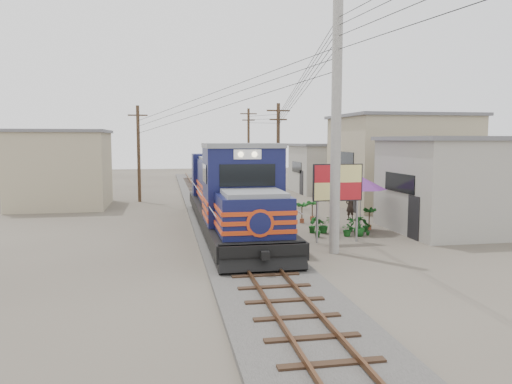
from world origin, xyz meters
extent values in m
plane|color=#473F35|center=(0.00, 0.00, 0.00)|extent=(120.00, 120.00, 0.00)
cube|color=#595651|center=(0.00, 10.00, 0.08)|extent=(3.60, 70.00, 0.16)
cube|color=#51331E|center=(-0.54, 10.00, 0.26)|extent=(0.08, 70.00, 0.12)
cube|color=#51331E|center=(0.54, 10.00, 0.26)|extent=(0.08, 70.00, 0.12)
cube|color=black|center=(0.00, 5.06, 0.80)|extent=(3.12, 17.22, 0.59)
cube|color=black|center=(0.00, -0.33, 0.48)|extent=(2.37, 3.44, 0.70)
cube|color=black|center=(0.00, 10.44, 0.48)|extent=(2.37, 3.44, 0.70)
cube|color=#10133D|center=(0.00, -1.62, 1.72)|extent=(2.56, 2.58, 1.61)
cube|color=#10133D|center=(0.00, 1.07, 2.58)|extent=(3.06, 2.80, 3.34)
cube|color=slate|center=(0.00, 1.07, 4.30)|extent=(3.12, 2.94, 0.19)
cube|color=black|center=(0.00, -0.34, 3.17)|extent=(2.18, 0.06, 0.86)
cube|color=white|center=(0.00, -0.35, 3.98)|extent=(1.08, 0.06, 0.38)
cube|color=#10133D|center=(0.00, 7.75, 2.15)|extent=(2.43, 10.55, 2.47)
cube|color=slate|center=(0.00, 7.75, 3.44)|extent=(2.18, 10.55, 0.19)
cube|color=#BF3712|center=(0.00, 5.06, 1.40)|extent=(3.16, 17.22, 0.15)
cube|color=#BF3712|center=(0.00, 5.06, 1.72)|extent=(3.16, 17.22, 0.15)
cube|color=#BF3712|center=(0.00, 5.06, 2.04)|extent=(3.16, 17.22, 0.15)
cylinder|color=#9E9B93|center=(3.50, -0.50, 5.00)|extent=(0.40, 0.40, 10.00)
cylinder|color=#4C3826|center=(4.50, 14.00, 3.50)|extent=(0.24, 0.24, 7.00)
cube|color=#4C3826|center=(4.50, 14.00, 6.50)|extent=(1.60, 0.10, 0.10)
cube|color=#4C3826|center=(4.50, 14.00, 5.90)|extent=(1.20, 0.10, 0.10)
cylinder|color=#4C3826|center=(4.80, 28.00, 3.75)|extent=(0.24, 0.24, 7.50)
cube|color=#4C3826|center=(4.80, 28.00, 7.00)|extent=(1.60, 0.10, 0.10)
cube|color=#4C3826|center=(4.80, 28.00, 6.40)|extent=(1.20, 0.10, 0.10)
cylinder|color=#4C3826|center=(-5.00, 18.00, 3.50)|extent=(0.24, 0.24, 7.00)
cube|color=#4C3826|center=(-5.00, 18.00, 6.50)|extent=(1.60, 0.10, 0.10)
cube|color=#4C3826|center=(-5.00, 18.00, 5.90)|extent=(1.20, 0.10, 0.10)
cube|color=gray|center=(11.50, 3.00, 2.25)|extent=(7.00, 6.00, 4.50)
cube|color=slate|center=(11.50, 3.00, 4.60)|extent=(7.35, 6.30, 0.20)
cube|color=black|center=(7.98, 3.00, 2.48)|extent=(0.05, 3.00, 0.90)
cube|color=tan|center=(12.50, 12.00, 3.00)|extent=(8.00, 7.00, 6.00)
cube|color=slate|center=(12.50, 12.00, 6.10)|extent=(8.40, 7.35, 0.20)
cube|color=black|center=(8.48, 12.00, 3.30)|extent=(0.05, 3.50, 0.90)
cube|color=gray|center=(11.00, 22.00, 2.00)|extent=(6.00, 6.00, 4.00)
cube|color=slate|center=(11.00, 22.00, 4.10)|extent=(6.30, 6.30, 0.20)
cube|color=black|center=(7.98, 22.00, 2.20)|extent=(0.05, 3.00, 0.90)
cube|color=tan|center=(-10.00, 16.00, 2.50)|extent=(6.00, 6.00, 5.00)
cube|color=slate|center=(-10.00, 16.00, 5.10)|extent=(6.30, 6.30, 0.20)
cube|color=black|center=(-13.02, 16.00, 2.75)|extent=(0.05, 3.00, 0.90)
cylinder|color=#99999E|center=(3.40, 1.49, 1.28)|extent=(0.10, 0.10, 2.57)
cylinder|color=#99999E|center=(5.25, 1.51, 1.28)|extent=(0.10, 0.10, 2.57)
cube|color=black|center=(4.32, 1.50, 2.67)|extent=(2.26, 0.14, 1.64)
cube|color=red|center=(4.32, 1.47, 2.67)|extent=(2.16, 0.10, 1.54)
cylinder|color=black|center=(6.35, 3.80, 0.05)|extent=(0.50, 0.50, 0.10)
cylinder|color=#99999E|center=(6.35, 3.80, 1.24)|extent=(0.05, 0.05, 2.48)
cone|color=#5B256F|center=(6.35, 3.80, 2.43)|extent=(3.22, 3.22, 0.62)
imported|color=black|center=(7.16, 7.28, 0.81)|extent=(0.70, 0.59, 1.63)
imported|color=#164D19|center=(3.84, 2.74, 0.49)|extent=(0.56, 0.63, 0.99)
imported|color=#164D19|center=(4.58, 2.50, 0.37)|extent=(0.43, 0.35, 0.74)
imported|color=#164D19|center=(5.26, 2.74, 0.34)|extent=(0.62, 0.69, 0.67)
imported|color=#164D19|center=(5.84, 2.66, 0.48)|extent=(0.60, 0.60, 0.96)
imported|color=#164D19|center=(6.33, 2.74, 0.31)|extent=(0.33, 0.38, 0.62)
imported|color=#164D19|center=(3.89, 3.85, 0.38)|extent=(0.42, 0.48, 0.76)
imported|color=#164D19|center=(4.42, 3.73, 0.40)|extent=(0.96, 0.93, 0.81)
imported|color=#164D19|center=(5.05, 3.84, 0.44)|extent=(0.69, 0.69, 0.87)
imported|color=#164D19|center=(5.88, 3.81, 0.37)|extent=(0.47, 0.41, 0.74)
imported|color=#164D19|center=(6.56, 3.62, 0.33)|extent=(0.39, 0.44, 0.67)
camera|label=1|loc=(-3.15, -19.32, 4.54)|focal=35.00mm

